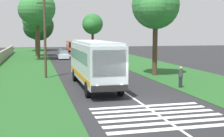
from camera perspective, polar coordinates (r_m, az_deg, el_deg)
ground at (r=19.46m, az=5.45°, el=-6.47°), size 160.00×160.00×0.00m
grass_verge_left at (r=33.24m, az=-16.94°, el=-1.25°), size 120.00×8.00×0.04m
grass_verge_right at (r=36.20m, az=9.94°, el=-0.44°), size 120.00×8.00×0.04m
centre_line at (r=33.77m, az=-2.92°, el=-0.88°), size 110.00×0.16×0.01m
coach_bus at (r=24.96m, az=-3.37°, el=1.43°), size 11.16×2.62×3.73m
zebra_crossing at (r=16.82m, az=8.73°, el=-8.59°), size 4.95×6.80×0.01m
trailing_car_0 at (r=45.31m, az=-3.32°, el=1.87°), size 4.30×1.78×1.43m
trailing_car_1 at (r=52.91m, az=-9.07°, el=2.47°), size 4.30×1.78×1.43m
trailing_car_2 at (r=62.31m, az=-6.17°, el=3.13°), size 4.30×1.78×1.43m
trailing_minibus_0 at (r=73.61m, az=-7.44°, el=4.32°), size 6.00×2.14×2.53m
roadside_tree_left_0 at (r=78.14m, az=-13.53°, el=7.54°), size 8.61×7.30×9.69m
roadside_tree_left_1 at (r=51.60m, az=-13.82°, el=10.55°), size 7.37×5.85×11.16m
roadside_tree_left_2 at (r=59.73m, az=-14.06°, el=8.65°), size 5.80×4.86×9.27m
roadside_tree_right_1 at (r=32.18m, az=7.83°, el=11.24°), size 5.61×4.84×9.56m
roadside_tree_right_2 at (r=71.18m, az=-3.72°, el=8.08°), size 5.79×4.72×8.74m
utility_pole at (r=30.50m, az=-12.28°, el=5.82°), size 0.24×1.40×7.75m
pedestrian at (r=25.23m, az=12.55°, el=-1.50°), size 0.34×0.34×1.69m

